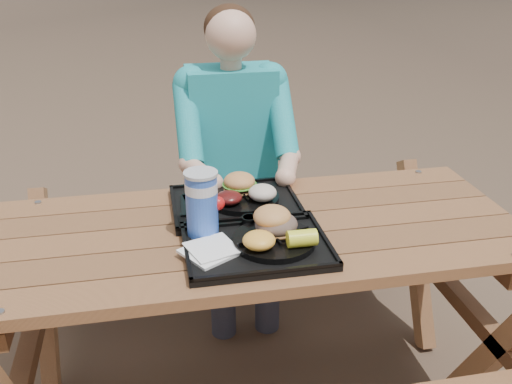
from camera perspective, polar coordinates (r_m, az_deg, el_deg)
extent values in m
cube|color=black|center=(1.79, 0.04, -5.49)|extent=(0.45, 0.35, 0.02)
cube|color=black|center=(2.05, -2.08, -1.30)|extent=(0.45, 0.35, 0.02)
cylinder|color=black|center=(1.79, 1.80, -4.85)|extent=(0.26, 0.26, 0.02)
cylinder|color=black|center=(2.06, -1.31, -0.61)|extent=(0.26, 0.26, 0.02)
cube|color=white|center=(1.74, -4.70, -5.90)|extent=(0.20, 0.20, 0.02)
cylinder|color=blue|center=(1.81, -5.43, -1.28)|extent=(0.10, 0.10, 0.20)
cylinder|color=black|center=(1.89, -0.67, -2.92)|extent=(0.05, 0.05, 0.03)
cylinder|color=yellow|center=(1.90, 0.79, -2.74)|extent=(0.05, 0.05, 0.03)
ellipsoid|color=#FFBC43|center=(1.71, 0.30, -4.86)|extent=(0.10, 0.10, 0.05)
cube|color=black|center=(2.05, -6.61, -1.16)|extent=(0.05, 0.17, 0.01)
ellipsoid|color=#511110|center=(1.99, -2.73, -0.57)|extent=(0.09, 0.09, 0.04)
ellipsoid|color=beige|center=(2.01, 0.65, -0.07)|extent=(0.10, 0.10, 0.06)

